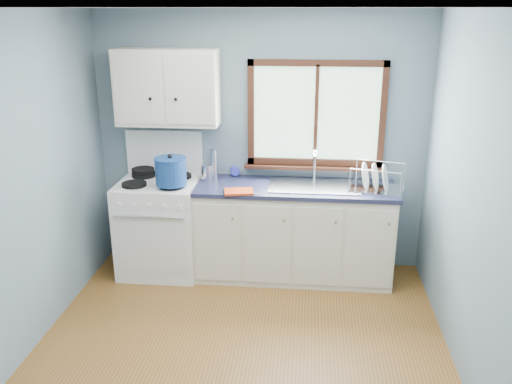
# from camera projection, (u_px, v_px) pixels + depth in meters

# --- Properties ---
(floor) EXTENTS (3.20, 3.60, 0.02)m
(floor) POSITION_uv_depth(u_px,v_px,m) (237.00, 367.00, 3.99)
(floor) COLOR brown
(floor) RESTS_ON ground
(ceiling) EXTENTS (3.20, 3.60, 0.02)m
(ceiling) POSITION_uv_depth(u_px,v_px,m) (232.00, 6.00, 3.18)
(ceiling) COLOR white
(ceiling) RESTS_ON wall_back
(wall_back) EXTENTS (3.20, 0.02, 2.50)m
(wall_back) POSITION_uv_depth(u_px,v_px,m) (260.00, 143.00, 5.29)
(wall_back) COLOR slate
(wall_back) RESTS_ON ground
(wall_left) EXTENTS (0.02, 3.60, 2.50)m
(wall_left) POSITION_uv_depth(u_px,v_px,m) (4.00, 199.00, 3.74)
(wall_left) COLOR slate
(wall_left) RESTS_ON ground
(wall_right) EXTENTS (0.02, 3.60, 2.50)m
(wall_right) POSITION_uv_depth(u_px,v_px,m) (486.00, 215.00, 3.43)
(wall_right) COLOR slate
(wall_right) RESTS_ON ground
(gas_range) EXTENTS (0.76, 0.69, 1.36)m
(gas_range) POSITION_uv_depth(u_px,v_px,m) (160.00, 224.00, 5.31)
(gas_range) COLOR white
(gas_range) RESTS_ON floor
(base_cabinets) EXTENTS (1.85, 0.60, 0.88)m
(base_cabinets) POSITION_uv_depth(u_px,v_px,m) (293.00, 236.00, 5.23)
(base_cabinets) COLOR beige
(base_cabinets) RESTS_ON floor
(countertop) EXTENTS (1.89, 0.64, 0.04)m
(countertop) POSITION_uv_depth(u_px,v_px,m) (295.00, 188.00, 5.07)
(countertop) COLOR #191C35
(countertop) RESTS_ON base_cabinets
(sink) EXTENTS (0.84, 0.46, 0.44)m
(sink) POSITION_uv_depth(u_px,v_px,m) (314.00, 193.00, 5.07)
(sink) COLOR silver
(sink) RESTS_ON countertop
(window) EXTENTS (1.36, 0.10, 1.03)m
(window) POSITION_uv_depth(u_px,v_px,m) (316.00, 122.00, 5.13)
(window) COLOR #9EC6A8
(window) RESTS_ON wall_back
(upper_cabinets) EXTENTS (0.95, 0.35, 0.70)m
(upper_cabinets) POSITION_uv_depth(u_px,v_px,m) (167.00, 87.00, 5.02)
(upper_cabinets) COLOR beige
(upper_cabinets) RESTS_ON wall_back
(skillet) EXTENTS (0.35, 0.25, 0.04)m
(skillet) POSITION_uv_depth(u_px,v_px,m) (143.00, 171.00, 5.32)
(skillet) COLOR black
(skillet) RESTS_ON gas_range
(stockpot) EXTENTS (0.29, 0.29, 0.29)m
(stockpot) POSITION_uv_depth(u_px,v_px,m) (171.00, 171.00, 4.94)
(stockpot) COLOR navy
(stockpot) RESTS_ON gas_range
(utensil_crock) EXTENTS (0.14, 0.14, 0.37)m
(utensil_crock) POSITION_uv_depth(u_px,v_px,m) (207.00, 172.00, 5.24)
(utensil_crock) COLOR silver
(utensil_crock) RESTS_ON countertop
(thermos) EXTENTS (0.07, 0.07, 0.30)m
(thermos) POSITION_uv_depth(u_px,v_px,m) (214.00, 165.00, 5.21)
(thermos) COLOR silver
(thermos) RESTS_ON countertop
(soap_bottle) EXTENTS (0.11, 0.11, 0.25)m
(soap_bottle) POSITION_uv_depth(u_px,v_px,m) (235.00, 165.00, 5.29)
(soap_bottle) COLOR #2E36BE
(soap_bottle) RESTS_ON countertop
(dish_towel) EXTENTS (0.29, 0.23, 0.02)m
(dish_towel) POSITION_uv_depth(u_px,v_px,m) (239.00, 191.00, 4.88)
(dish_towel) COLOR #C34119
(dish_towel) RESTS_ON countertop
(dish_rack) EXTENTS (0.55, 0.47, 0.25)m
(dish_rack) POSITION_uv_depth(u_px,v_px,m) (376.00, 183.00, 4.94)
(dish_rack) COLOR silver
(dish_rack) RESTS_ON countertop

